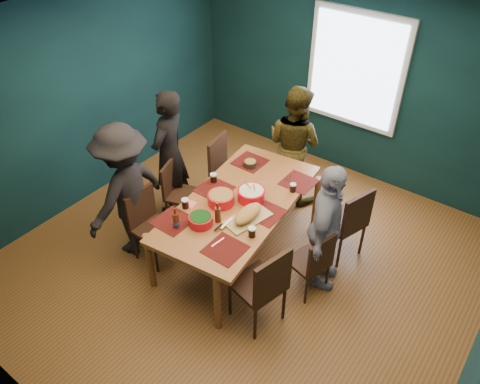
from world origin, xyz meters
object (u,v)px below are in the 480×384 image
object	(u,v)px
chair_right_far	(349,219)
bowl_salad	(221,198)
chair_left_far	(225,167)
cutting_board	(248,215)
chair_left_mid	(177,188)
person_far_left	(169,154)
bowl_herbs	(201,220)
person_back	(294,144)
chair_left_near	(148,220)
dining_table	(239,206)
person_near_left	(126,192)
bowl_dumpling	(251,194)
person_right	(326,229)
chair_right_near	(264,284)
chair_right_mid	(314,261)

from	to	relation	value
chair_right_far	bowl_salad	distance (m)	1.47
chair_left_far	cutting_board	xyz separation A→B (m)	(1.00, -0.88, 0.29)
chair_left_far	chair_left_mid	world-z (taller)	chair_left_far
chair_left_far	bowl_salad	size ratio (longest dim) A/B	3.35
person_far_left	bowl_herbs	size ratio (longest dim) A/B	6.63
chair_left_mid	chair_right_far	distance (m)	2.13
person_back	cutting_board	size ratio (longest dim) A/B	2.49
chair_left_near	person_back	bearing A→B (deg)	71.81
dining_table	person_near_left	bearing A→B (deg)	-155.53
chair_left_mid	person_near_left	distance (m)	0.78
chair_left_mid	person_near_left	size ratio (longest dim) A/B	0.51
bowl_salad	bowl_dumpling	xyz separation A→B (m)	(0.22, 0.26, 0.00)
person_far_left	bowl_salad	bearing A→B (deg)	58.82
chair_left_mid	person_right	distance (m)	2.01
person_right	person_back	bearing A→B (deg)	25.82
dining_table	bowl_herbs	world-z (taller)	bowl_herbs
person_near_left	bowl_salad	size ratio (longest dim) A/B	5.66
chair_left_near	person_right	size ratio (longest dim) A/B	0.58
chair_right_near	chair_right_mid	bearing A→B (deg)	87.05
chair_left_mid	bowl_salad	size ratio (longest dim) A/B	2.89
chair_right_far	chair_right_mid	distance (m)	0.73
bowl_salad	chair_left_far	bearing A→B (deg)	125.97
chair_left_mid	bowl_herbs	xyz separation A→B (m)	(0.92, -0.58, 0.37)
person_right	bowl_dumpling	xyz separation A→B (m)	(-0.88, -0.10, 0.11)
person_far_left	bowl_dumpling	distance (m)	1.33
chair_left_far	chair_right_mid	distance (m)	1.86
chair_left_far	person_far_left	world-z (taller)	person_far_left
chair_left_near	chair_right_near	size ratio (longest dim) A/B	0.89
person_near_left	bowl_herbs	xyz separation A→B (m)	(1.01, 0.11, 0.03)
chair_left_mid	cutting_board	distance (m)	1.34
dining_table	chair_right_far	world-z (taller)	chair_right_far
chair_left_near	person_back	world-z (taller)	person_back
chair_left_mid	chair_right_near	size ratio (longest dim) A/B	0.85
chair_right_mid	person_far_left	world-z (taller)	person_far_left
chair_left_near	chair_right_mid	size ratio (longest dim) A/B	1.09
person_far_left	person_back	distance (m)	1.62
chair_left_far	person_far_left	size ratio (longest dim) A/B	0.59
chair_left_far	bowl_herbs	bearing A→B (deg)	-72.16
chair_left_mid	person_near_left	bearing A→B (deg)	-116.70
bowl_salad	bowl_herbs	size ratio (longest dim) A/B	1.16
chair_right_far	person_right	size ratio (longest dim) A/B	0.63
chair_left_far	chair_right_near	distance (m)	2.04
chair_left_far	cutting_board	size ratio (longest dim) A/B	1.53
dining_table	chair_left_mid	bearing A→B (deg)	171.32
chair_right_far	person_near_left	xyz separation A→B (m)	(-2.11, -1.38, 0.27)
person_back	bowl_salad	size ratio (longest dim) A/B	5.46
person_near_left	bowl_herbs	size ratio (longest dim) A/B	6.56
chair_left_mid	person_back	distance (m)	1.63
chair_right_mid	dining_table	bearing A→B (deg)	-165.62
dining_table	person_near_left	distance (m)	1.28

